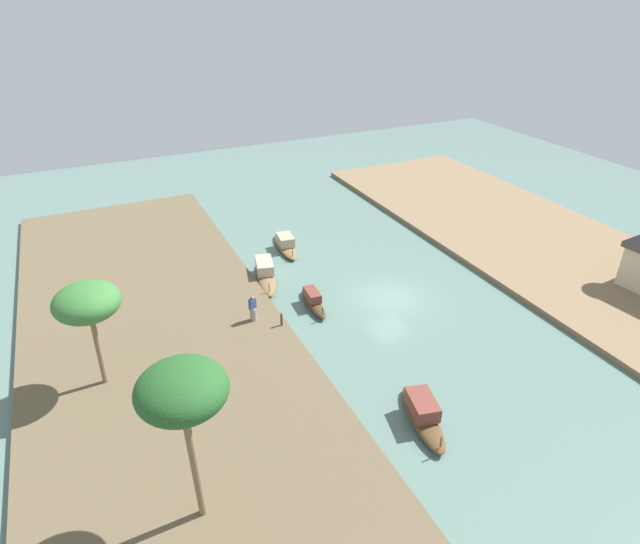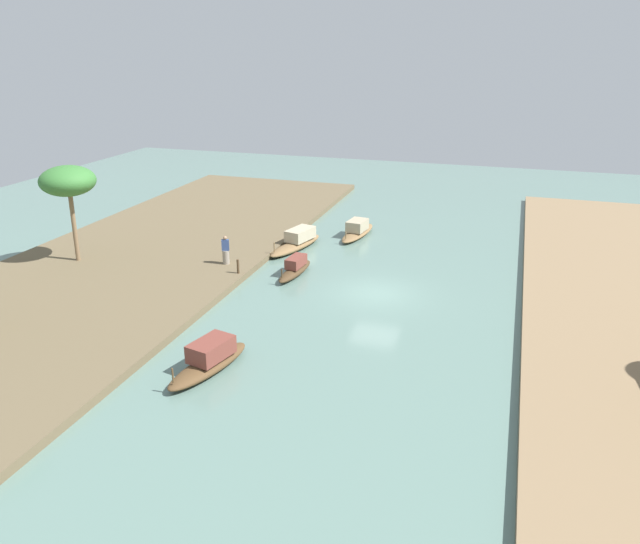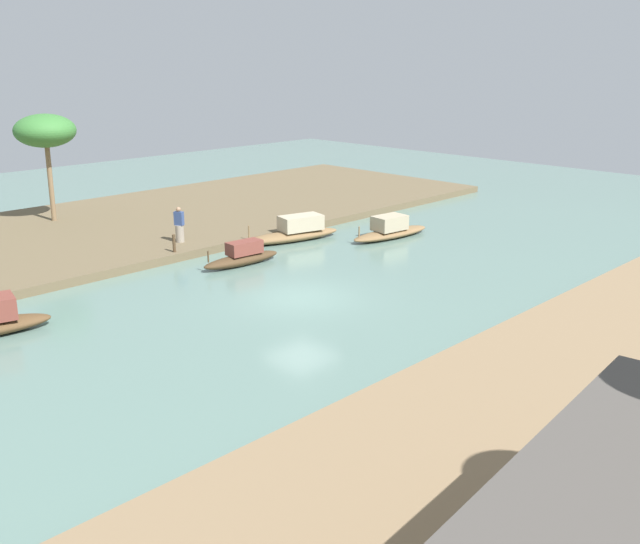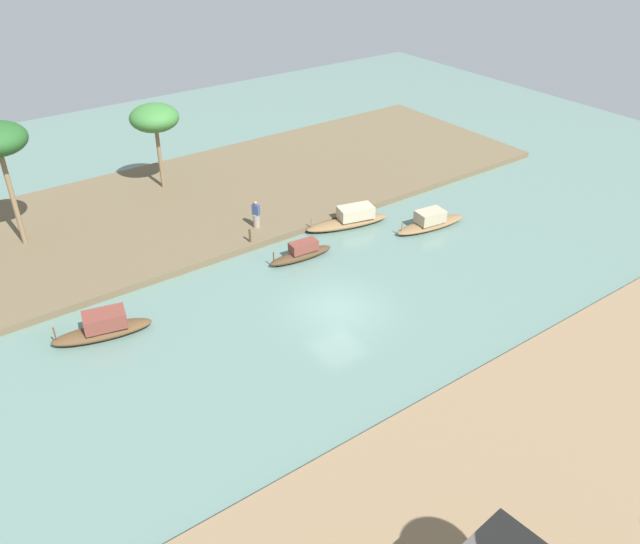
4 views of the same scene
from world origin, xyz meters
name	(u,v)px [view 4 (image 4 of 4)]	position (x,y,z in m)	size (l,w,h in m)	color
river_water	(338,309)	(0.00, 0.00, 0.00)	(77.07, 77.07, 0.00)	slate
riverbank_left	(201,201)	(0.00, -14.76, 0.19)	(47.56, 14.65, 0.38)	brown
riverbank_right	(605,510)	(0.00, 14.76, 0.19)	(47.56, 14.65, 0.38)	#846B4C
sampan_with_red_awning	(103,328)	(10.14, -4.60, 0.50)	(4.70, 2.22, 1.29)	brown
sampan_midstream	(430,222)	(-9.69, -3.52, 0.41)	(4.98, 1.79, 1.16)	brown
sampan_upstream_small	(350,219)	(-5.89, -6.56, 0.47)	(5.44, 2.48, 1.24)	brown
sampan_downstream_large	(302,253)	(-1.27, -5.03, 0.40)	(3.91, 1.18, 1.07)	#47331E
person_on_near_bank	(256,216)	(-0.86, -9.16, 1.09)	(0.52, 0.52, 1.69)	gray
mooring_post	(250,235)	(0.37, -7.83, 0.79)	(0.14, 0.14, 0.81)	#4C3823
palm_tree_left_near	(154,118)	(1.22, -17.79, 5.11)	(3.13, 3.13, 5.63)	#7F6647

